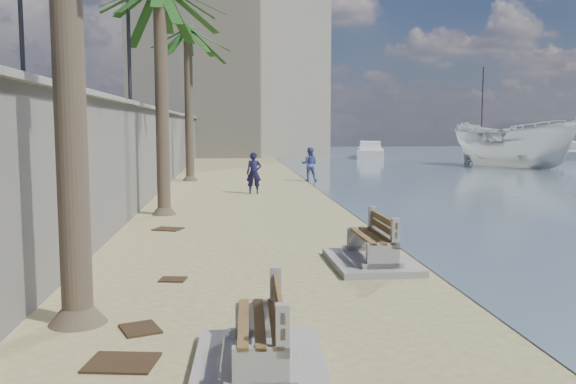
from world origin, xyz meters
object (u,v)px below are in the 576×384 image
person_b (310,162)px  yacht_far (370,154)px  bench_far (371,244)px  palm_back (188,32)px  bench_near (259,336)px  person_a (254,170)px  boat_cruiser (513,142)px  sailboat_west (481,152)px

person_b → yacht_far: bearing=-98.2°
bench_far → palm_back: bearing=103.9°
palm_back → yacht_far: 27.65m
bench_near → yacht_far: size_ratio=0.28×
bench_near → palm_back: 26.36m
palm_back → person_a: 9.75m
person_b → yacht_far: (8.52, 23.06, -0.62)m
bench_near → bench_far: size_ratio=0.95×
bench_far → palm_back: 21.85m
bench_far → boat_cruiser: size_ratio=0.56×
person_b → bench_far: bearing=98.4°
boat_cruiser → yacht_far: 15.67m
bench_near → sailboat_west: size_ratio=0.26×
sailboat_west → palm_back: bearing=-135.5°
bench_far → person_a: 13.69m
yacht_far → sailboat_west: 12.87m
person_a → sailboat_west: (23.81, 32.91, -0.68)m
palm_back → person_b: size_ratio=4.45×
bench_near → sailboat_west: bearing=64.7°
palm_back → sailboat_west: (26.90, 26.42, -7.29)m
palm_back → boat_cruiser: bearing=20.8°
bench_near → person_b: (3.77, 24.43, 0.56)m
yacht_far → person_b: bearing=172.1°
palm_back → yacht_far: palm_back is taller
boat_cruiser → bench_far: bearing=-147.5°
boat_cruiser → sailboat_west: sailboat_west is taller
bench_near → person_b: bearing=81.2°
bench_far → yacht_far: size_ratio=0.30×
sailboat_west → boat_cruiser: bearing=-106.5°
bench_near → boat_cruiser: boat_cruiser is taller
bench_far → person_a: (-1.88, 13.55, 0.57)m
boat_cruiser → yacht_far: size_ratio=0.54×
bench_near → yacht_far: yacht_far is taller
bench_far → person_b: size_ratio=1.25×
sailboat_west → person_a: bearing=-125.9°
boat_cruiser → yacht_far: (-6.76, 14.07, -1.41)m
person_a → boat_cruiser: size_ratio=0.46×
person_b → boat_cruiser: size_ratio=0.45×
bench_near → yacht_far: bearing=75.5°
yacht_far → boat_cruiser: bearing=-142.0°
bench_near → yacht_far: (12.29, 47.49, -0.06)m
person_a → person_b: 6.46m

